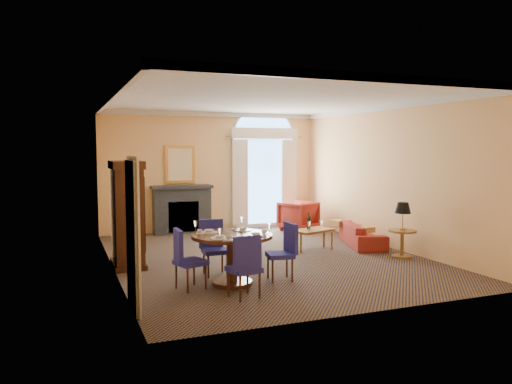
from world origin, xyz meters
name	(u,v)px	position (x,y,z in m)	size (l,w,h in m)	color
ground	(265,257)	(0.00, 0.00, 0.00)	(7.50, 7.50, 0.00)	#101A34
room_envelope	(252,135)	(-0.03, 0.67, 2.51)	(6.04, 7.52, 3.45)	#FFC479
armoire	(127,216)	(-2.72, 0.20, 0.96)	(0.57, 1.01, 1.99)	#36190C
dining_table	(232,248)	(-1.30, -1.74, 0.61)	(1.32, 1.32, 1.03)	#36190C
dining_chair_north	(213,243)	(-1.38, -0.95, 0.55)	(0.46, 0.47, 0.96)	navy
dining_chair_south	(246,263)	(-1.38, -2.59, 0.55)	(0.51, 0.51, 0.96)	navy
dining_chair_east	(285,248)	(-0.36, -1.77, 0.55)	(0.49, 0.49, 0.96)	navy
dining_chair_west	(185,255)	(-2.09, -1.74, 0.55)	(0.54, 0.54, 0.96)	navy
sofa	(363,235)	(2.55, 0.30, 0.26)	(1.75, 0.68, 0.51)	maroon
armchair	(298,216)	(2.13, 2.78, 0.40)	(0.85, 0.88, 0.80)	maroon
coffee_table	(313,230)	(1.25, 0.29, 0.43)	(1.01, 0.77, 0.82)	brown
side_table	(403,223)	(2.60, -1.06, 0.70)	(0.56, 0.56, 1.11)	brown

